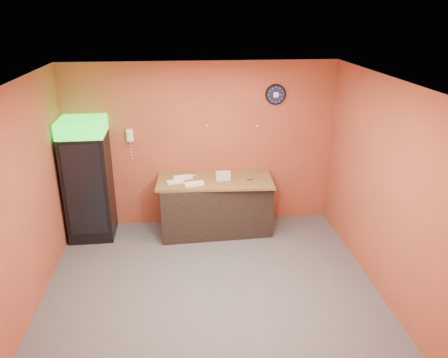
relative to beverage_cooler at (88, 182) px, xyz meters
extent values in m
plane|color=#47474C|center=(1.85, -1.61, -0.97)|extent=(4.50, 4.50, 0.00)
cube|color=#AB4730|center=(1.85, 0.39, 0.43)|extent=(4.50, 0.02, 2.80)
cube|color=#AB4730|center=(-0.40, -1.61, 0.43)|extent=(0.02, 4.00, 2.80)
cube|color=#AB4730|center=(4.10, -1.61, 0.43)|extent=(0.02, 4.00, 2.80)
cube|color=white|center=(1.85, -1.61, 1.83)|extent=(4.50, 4.00, 0.02)
cube|color=black|center=(0.00, 0.04, -0.10)|extent=(0.71, 0.71, 1.75)
cube|color=#18CF25|center=(0.00, 0.04, 0.90)|extent=(0.71, 0.71, 0.25)
cube|color=black|center=(-0.01, -0.31, -0.03)|extent=(0.58, 0.03, 1.50)
cube|color=black|center=(2.05, -0.01, -0.52)|extent=(1.86, 0.90, 0.91)
cylinder|color=black|center=(3.08, 0.37, 1.28)|extent=(0.34, 0.05, 0.34)
cylinder|color=#0F1433|center=(3.08, 0.34, 1.28)|extent=(0.29, 0.01, 0.29)
cube|color=white|center=(3.08, 0.33, 1.28)|extent=(0.08, 0.00, 0.08)
cube|color=white|center=(0.68, 0.35, 0.65)|extent=(0.11, 0.06, 0.20)
cube|color=white|center=(0.68, 0.30, 0.65)|extent=(0.05, 0.04, 0.16)
cube|color=brown|center=(2.05, -0.01, -0.04)|extent=(1.93, 1.00, 0.04)
cube|color=beige|center=(2.17, -0.09, 0.00)|extent=(0.24, 0.10, 0.05)
cube|color=beige|center=(2.17, -0.09, 0.05)|extent=(0.24, 0.10, 0.05)
cube|color=beige|center=(2.17, -0.09, 0.10)|extent=(0.24, 0.10, 0.05)
cube|color=white|center=(1.39, -0.13, 0.00)|extent=(0.29, 0.17, 0.04)
cube|color=white|center=(1.69, -0.25, 0.00)|extent=(0.33, 0.18, 0.04)
cube|color=white|center=(1.52, 0.05, 0.00)|extent=(0.33, 0.17, 0.04)
cylinder|color=silver|center=(1.75, 0.15, 0.00)|extent=(0.06, 0.06, 0.06)
camera|label=1|loc=(1.53, -6.67, 2.62)|focal=35.00mm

